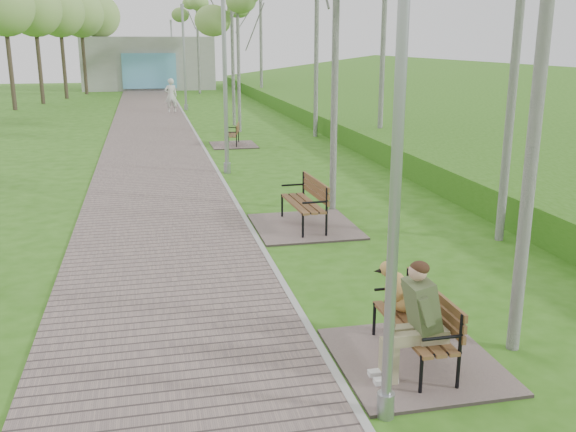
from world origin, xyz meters
name	(u,v)px	position (x,y,z in m)	size (l,w,h in m)	color
walkway	(153,145)	(-1.75, 21.50, 0.02)	(3.50, 67.00, 0.04)	#695855
kerb	(201,144)	(0.00, 21.50, 0.03)	(0.10, 67.00, 0.05)	#999993
embankment	(516,140)	(12.00, 20.00, 0.00)	(14.00, 70.00, 1.60)	#4E8C2A
building_north	(149,63)	(-1.50, 50.97, 1.99)	(10.00, 5.20, 4.00)	#9E9E99
bench_main	(411,329)	(0.93, 4.19, 0.46)	(1.86, 2.07, 1.62)	#695855
bench_second	(303,216)	(1.08, 10.08, 0.24)	(2.04, 2.26, 1.25)	#695855
bench_third	(233,141)	(1.09, 20.98, 0.18)	(1.62, 1.80, 0.99)	#695855
lamp_post_near	(395,210)	(0.26, 3.22, 2.18)	(0.18, 0.18, 4.67)	#96999E
lamp_post_second	(225,87)	(0.26, 16.00, 2.46)	(0.20, 0.20, 5.26)	#96999E
lamp_post_third	(184,62)	(0.25, 33.89, 2.61)	(0.22, 0.22, 5.59)	#96999E
lamp_post_far	(173,57)	(0.34, 50.05, 2.46)	(0.20, 0.20, 5.27)	#96999E
pedestrian_near	(171,96)	(-0.59, 32.69, 0.90)	(0.66, 0.43, 1.80)	silver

